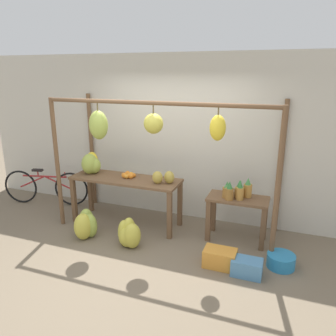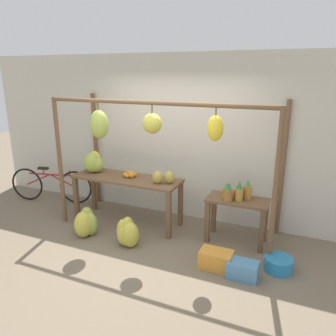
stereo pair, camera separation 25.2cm
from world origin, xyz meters
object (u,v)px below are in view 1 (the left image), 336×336
Objects in this scene: orange_pile at (129,175)px; parked_bicycle at (46,187)px; banana_pile_ground_left at (86,225)px; banana_pile_ground_right at (129,234)px; blue_bucket at (281,261)px; fruit_crate_white at (220,258)px; pineapple_cluster at (237,190)px; papaya_pile at (163,177)px; banana_pile_on_table at (92,164)px; fruit_crate_purple at (247,267)px.

parked_bicycle is (-1.91, 0.17, -0.51)m from orange_pile.
banana_pile_ground_left reaches higher than banana_pile_ground_right.
banana_pile_ground_left is 2.90m from blue_bucket.
fruit_crate_white is 1.16× the size of blue_bucket.
banana_pile_ground_left reaches higher than blue_bucket.
papaya_pile is at bearing -175.75° from pineapple_cluster.
pineapple_cluster is (2.49, 0.00, -0.16)m from banana_pile_on_table.
banana_pile_ground_right is (-1.44, -0.72, -0.62)m from pineapple_cluster.
fruit_crate_white is (1.71, -0.77, -0.73)m from orange_pile.
parked_bicycle is (-1.49, 0.88, 0.15)m from banana_pile_ground_left.
banana_pile_on_table is at bearing 179.39° from orange_pile.
blue_bucket is 0.53m from fruit_crate_purple.
orange_pile is at bearing 115.03° from banana_pile_ground_right.
fruit_crate_white is at bearing -33.09° from papaya_pile.
orange_pile is at bearing 155.74° from fruit_crate_white.
banana_pile_ground_left is 0.29× the size of parked_bicycle.
banana_pile_on_table is 0.91× the size of fruit_crate_white.
pineapple_cluster is 1.14× the size of papaya_pile.
blue_bucket is 1.01× the size of papaya_pile.
fruit_crate_white is 0.37m from fruit_crate_purple.
banana_pile_on_table is 1.01× the size of fruit_crate_purple.
parked_bicycle reaches higher than fruit_crate_white.
papaya_pile is (-1.13, -0.08, 0.10)m from pineapple_cluster.
fruit_crate_white is 0.26× the size of parked_bicycle.
pineapple_cluster is 1.15m from fruit_crate_purple.
fruit_crate_purple is at bearing -3.28° from banana_pile_ground_left.
banana_pile_ground_left is (-0.42, -0.70, -0.65)m from orange_pile.
banana_pile_ground_left is at bearing -120.58° from orange_pile.
pineapple_cluster is at bearing 143.70° from blue_bucket.
papaya_pile reaches higher than pineapple_cluster.
fruit_crate_purple is (2.07, -0.85, -0.75)m from orange_pile.
banana_pile_on_table is 1.36m from papaya_pile.
banana_pile_ground_right is 2.42m from parked_bicycle.
parked_bicycle is (-3.68, 0.16, -0.46)m from pineapple_cluster.
parked_bicycle is at bearing 171.18° from blue_bucket.
banana_pile_on_table is 1.07× the size of papaya_pile.
blue_bucket is 0.96× the size of fruit_crate_purple.
banana_pile_ground_left is 1.74m from parked_bicycle.
orange_pile is at bearing -0.61° from banana_pile_on_table.
orange_pile is 2.36m from fruit_crate_purple.
pineapple_cluster is at bearing -2.54° from parked_bicycle.
pineapple_cluster is at bearing 85.70° from fruit_crate_white.
banana_pile_ground_left is 1.27× the size of fruit_crate_purple.
fruit_crate_white reaches higher than blue_bucket.
papaya_pile is at bearing 30.84° from banana_pile_ground_left.
orange_pile is at bearing 168.43° from blue_bucket.
parked_bicycle is (-4.39, 0.68, 0.26)m from blue_bucket.
banana_pile_ground_left is at bearing -176.08° from blue_bucket.
papaya_pile is (1.06, 0.63, 0.71)m from banana_pile_ground_left.
banana_pile_ground_right is at bearing -115.70° from papaya_pile.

